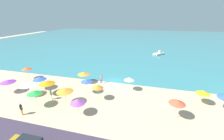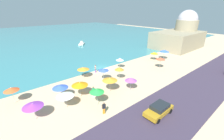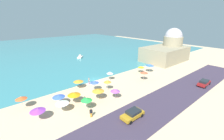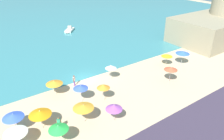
# 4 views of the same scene
# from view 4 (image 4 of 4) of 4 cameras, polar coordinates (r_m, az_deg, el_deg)

# --- Properties ---
(ground_plane) EXTENTS (160.00, 160.00, 0.00)m
(ground_plane) POSITION_cam_4_polar(r_m,az_deg,el_deg) (34.98, -7.16, -2.41)
(ground_plane) COLOR #CCB08D
(sea) EXTENTS (150.00, 110.00, 0.05)m
(sea) POSITION_cam_4_polar(r_m,az_deg,el_deg) (85.09, -25.74, 12.91)
(sea) COLOR teal
(sea) RESTS_ON ground_plane
(beach_umbrella_1) EXTENTS (1.99, 1.99, 2.50)m
(beach_umbrella_1) POSITION_cam_4_polar(r_m,az_deg,el_deg) (28.68, -8.21, -4.45)
(beach_umbrella_1) COLOR #B2B2B7
(beach_umbrella_1) RESTS_ON ground_plane
(beach_umbrella_2) EXTENTS (1.74, 1.74, 2.62)m
(beach_umbrella_2) POSITION_cam_4_polar(r_m,az_deg,el_deg) (28.53, -2.26, -4.24)
(beach_umbrella_2) COLOR #B2B2B7
(beach_umbrella_2) RESTS_ON ground_plane
(beach_umbrella_3) EXTENTS (1.79, 1.79, 2.51)m
(beach_umbrella_3) POSITION_cam_4_polar(r_m,az_deg,el_deg) (33.71, -0.29, 0.83)
(beach_umbrella_3) COLOR #B2B2B7
(beach_umbrella_3) RESTS_ON ground_plane
(beach_umbrella_5) EXTENTS (2.31, 2.31, 2.26)m
(beach_umbrella_5) POSITION_cam_4_polar(r_m,az_deg,el_deg) (30.98, -14.87, -3.16)
(beach_umbrella_5) COLOR #B2B2B7
(beach_umbrella_5) RESTS_ON ground_plane
(beach_umbrella_6) EXTENTS (2.30, 2.30, 2.33)m
(beach_umbrella_6) POSITION_cam_4_polar(r_m,az_deg,el_deg) (26.22, -24.46, -10.84)
(beach_umbrella_6) COLOR #B2B2B7
(beach_umbrella_6) RESTS_ON ground_plane
(beach_umbrella_7) EXTENTS (2.47, 2.47, 2.67)m
(beach_umbrella_7) POSITION_cam_4_polar(r_m,az_deg,el_deg) (40.64, 17.99, 4.43)
(beach_umbrella_7) COLOR #B2B2B7
(beach_umbrella_7) RESTS_ON ground_plane
(beach_umbrella_8) EXTENTS (2.02, 2.02, 2.58)m
(beach_umbrella_8) POSITION_cam_4_polar(r_m,az_deg,el_deg) (22.80, -13.85, -14.42)
(beach_umbrella_8) COLOR #B2B2B7
(beach_umbrella_8) RESTS_ON ground_plane
(beach_umbrella_9) EXTENTS (1.98, 1.98, 2.32)m
(beach_umbrella_9) POSITION_cam_4_polar(r_m,az_deg,el_deg) (25.28, 0.53, -9.66)
(beach_umbrella_9) COLOR #B2B2B7
(beach_umbrella_9) RESTS_ON ground_plane
(beach_umbrella_10) EXTENTS (1.96, 1.96, 2.26)m
(beach_umbrella_10) POSITION_cam_4_polar(r_m,az_deg,el_deg) (39.65, 14.16, 3.77)
(beach_umbrella_10) COLOR #B2B2B7
(beach_umbrella_10) RESTS_ON ground_plane
(beach_umbrella_11) EXTENTS (2.43, 2.43, 2.49)m
(beach_umbrella_11) POSITION_cam_4_polar(r_m,az_deg,el_deg) (25.18, -7.49, -9.42)
(beach_umbrella_11) COLOR #B2B2B7
(beach_umbrella_11) RESTS_ON ground_plane
(beach_umbrella_12) EXTENTS (2.49, 2.49, 2.43)m
(beach_umbrella_12) POSITION_cam_4_polar(r_m,az_deg,el_deg) (25.46, -18.32, -10.56)
(beach_umbrella_12) COLOR #B2B2B7
(beach_umbrella_12) RESTS_ON ground_plane
(beach_umbrella_13) EXTENTS (2.36, 2.36, 2.23)m
(beach_umbrella_13) POSITION_cam_4_polar(r_m,az_deg,el_deg) (24.20, -23.98, -14.47)
(beach_umbrella_13) COLOR #B2B2B7
(beach_umbrella_13) RESTS_ON ground_plane
(beach_umbrella_14) EXTENTS (2.03, 2.03, 2.68)m
(beach_umbrella_14) POSITION_cam_4_polar(r_m,az_deg,el_deg) (34.00, 15.13, 0.40)
(beach_umbrella_14) COLOR #B2B2B7
(beach_umbrella_14) RESTS_ON ground_plane
(bather_1) EXTENTS (0.47, 0.40, 1.76)m
(bather_1) POSITION_cam_4_polar(r_m,az_deg,el_deg) (33.00, -9.87, -2.58)
(bather_1) COLOR purple
(bather_1) RESTS_ON ground_plane
(bather_2) EXTENTS (0.47, 0.39, 1.68)m
(bather_2) POSITION_cam_4_polar(r_m,az_deg,el_deg) (25.47, -13.70, -13.24)
(bather_2) COLOR white
(bather_2) RESTS_ON ground_plane
(skiff_nearshore) EXTENTS (3.83, 4.10, 1.34)m
(skiff_nearshore) POSITION_cam_4_polar(r_m,az_deg,el_deg) (59.40, -11.04, 10.26)
(skiff_nearshore) COLOR silver
(skiff_nearshore) RESTS_ON sea
(harbor_fortress) EXTENTS (17.69, 11.89, 12.47)m
(harbor_fortress) POSITION_cam_4_polar(r_m,az_deg,el_deg) (56.76, 25.89, 11.29)
(harbor_fortress) COLOR gray
(harbor_fortress) RESTS_ON ground_plane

